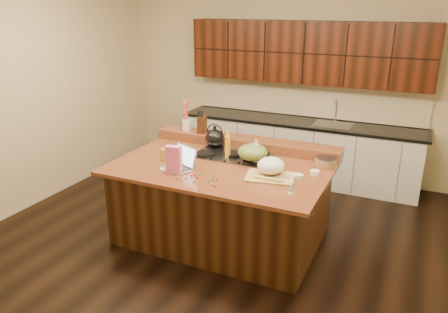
% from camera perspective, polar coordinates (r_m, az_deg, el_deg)
% --- Properties ---
extents(room, '(5.52, 5.02, 2.72)m').
position_cam_1_polar(room, '(4.79, -0.25, 3.76)').
color(room, black).
rests_on(room, ground).
extents(island, '(2.40, 1.60, 0.92)m').
position_cam_1_polar(island, '(5.11, -0.24, -5.85)').
color(island, black).
rests_on(island, ground).
extents(back_ledge, '(2.40, 0.30, 0.12)m').
position_cam_1_polar(back_ledge, '(5.52, 2.83, 1.85)').
color(back_ledge, black).
rests_on(back_ledge, island).
extents(cooktop, '(0.92, 0.52, 0.05)m').
position_cam_1_polar(cooktop, '(5.18, 1.16, 0.17)').
color(cooktop, gray).
rests_on(cooktop, island).
extents(back_counter, '(3.70, 0.66, 2.40)m').
position_cam_1_polar(back_counter, '(6.82, 10.03, 5.06)').
color(back_counter, silver).
rests_on(back_counter, ground).
extents(kettle, '(0.24, 0.24, 0.22)m').
position_cam_1_polar(kettle, '(5.37, -1.21, 2.42)').
color(kettle, black).
rests_on(kettle, cooktop).
extents(green_bowl, '(0.42, 0.42, 0.18)m').
position_cam_1_polar(green_bowl, '(4.92, 3.76, 0.57)').
color(green_bowl, '#556E2C').
rests_on(green_bowl, cooktop).
extents(laptop, '(0.44, 0.40, 0.25)m').
position_cam_1_polar(laptop, '(4.83, -5.67, -0.77)').
color(laptop, '#B7B7BC').
rests_on(laptop, island).
extents(oil_bottle, '(0.09, 0.09, 0.27)m').
position_cam_1_polar(oil_bottle, '(5.08, 0.50, 1.21)').
color(oil_bottle, gold).
rests_on(oil_bottle, island).
extents(vinegar_bottle, '(0.08, 0.08, 0.25)m').
position_cam_1_polar(vinegar_bottle, '(4.88, 4.18, 0.22)').
color(vinegar_bottle, silver).
rests_on(vinegar_bottle, island).
extents(wooden_tray, '(0.56, 0.45, 0.20)m').
position_cam_1_polar(wooden_tray, '(4.60, 6.13, -1.53)').
color(wooden_tray, tan).
rests_on(wooden_tray, island).
extents(ramekin_a, '(0.11, 0.11, 0.04)m').
position_cam_1_polar(ramekin_a, '(4.60, 9.69, -2.58)').
color(ramekin_a, white).
rests_on(ramekin_a, island).
extents(ramekin_b, '(0.12, 0.12, 0.04)m').
position_cam_1_polar(ramekin_b, '(4.74, 11.77, -2.06)').
color(ramekin_b, white).
rests_on(ramekin_b, island).
extents(ramekin_c, '(0.12, 0.12, 0.04)m').
position_cam_1_polar(ramekin_c, '(4.95, 13.90, -1.28)').
color(ramekin_c, white).
rests_on(ramekin_c, island).
extents(strainer_bowl, '(0.29, 0.29, 0.09)m').
position_cam_1_polar(strainer_bowl, '(4.96, 13.15, -0.88)').
color(strainer_bowl, '#996B3F').
rests_on(strainer_bowl, island).
extents(kitchen_timer, '(0.09, 0.09, 0.07)m').
position_cam_1_polar(kitchen_timer, '(4.29, 8.71, -3.99)').
color(kitchen_timer, silver).
rests_on(kitchen_timer, island).
extents(pink_bag, '(0.17, 0.11, 0.30)m').
position_cam_1_polar(pink_bag, '(4.67, -6.58, -0.42)').
color(pink_bag, '#DB6796').
rests_on(pink_bag, island).
extents(candy_plate, '(0.24, 0.24, 0.01)m').
position_cam_1_polar(candy_plate, '(4.84, -7.34, -1.52)').
color(candy_plate, white).
rests_on(candy_plate, island).
extents(package_box, '(0.12, 0.10, 0.14)m').
position_cam_1_polar(package_box, '(5.08, -7.75, 0.23)').
color(package_box, '#BA8E41').
rests_on(package_box, island).
extents(utensil_crock, '(0.16, 0.16, 0.14)m').
position_cam_1_polar(utensil_crock, '(5.83, -4.87, 4.12)').
color(utensil_crock, white).
rests_on(utensil_crock, back_ledge).
extents(knife_block, '(0.16, 0.20, 0.21)m').
position_cam_1_polar(knife_block, '(5.72, -2.88, 4.22)').
color(knife_block, black).
rests_on(knife_block, back_ledge).
extents(gumdrop_0, '(0.02, 0.02, 0.02)m').
position_cam_1_polar(gumdrop_0, '(4.69, -5.38, -2.11)').
color(gumdrop_0, red).
rests_on(gumdrop_0, island).
extents(gumdrop_1, '(0.02, 0.02, 0.02)m').
position_cam_1_polar(gumdrop_1, '(4.55, -5.01, -2.82)').
color(gumdrop_1, '#198C26').
rests_on(gumdrop_1, island).
extents(gumdrop_2, '(0.02, 0.02, 0.02)m').
position_cam_1_polar(gumdrop_2, '(4.33, -1.20, -3.90)').
color(gumdrop_2, red).
rests_on(gumdrop_2, island).
extents(gumdrop_3, '(0.02, 0.02, 0.02)m').
position_cam_1_polar(gumdrop_3, '(4.61, -3.13, -2.45)').
color(gumdrop_3, '#198C26').
rests_on(gumdrop_3, island).
extents(gumdrop_4, '(0.02, 0.02, 0.02)m').
position_cam_1_polar(gumdrop_4, '(4.63, -3.82, -2.37)').
color(gumdrop_4, red).
rests_on(gumdrop_4, island).
extents(gumdrop_5, '(0.02, 0.02, 0.02)m').
position_cam_1_polar(gumdrop_5, '(4.45, -2.02, -3.27)').
color(gumdrop_5, '#198C26').
rests_on(gumdrop_5, island).
extents(gumdrop_6, '(0.02, 0.02, 0.02)m').
position_cam_1_polar(gumdrop_6, '(4.54, -6.13, -2.89)').
color(gumdrop_6, red).
rests_on(gumdrop_6, island).
extents(gumdrop_7, '(0.02, 0.02, 0.02)m').
position_cam_1_polar(gumdrop_7, '(4.46, -3.96, -3.27)').
color(gumdrop_7, '#198C26').
rests_on(gumdrop_7, island).
extents(gumdrop_8, '(0.02, 0.02, 0.02)m').
position_cam_1_polar(gumdrop_8, '(4.68, -5.39, -2.15)').
color(gumdrop_8, red).
rests_on(gumdrop_8, island).
extents(gumdrop_9, '(0.02, 0.02, 0.02)m').
position_cam_1_polar(gumdrop_9, '(4.38, -1.60, -3.66)').
color(gumdrop_9, '#198C26').
rests_on(gumdrop_9, island).
extents(gumdrop_10, '(0.02, 0.02, 0.02)m').
position_cam_1_polar(gumdrop_10, '(4.61, -4.26, -2.49)').
color(gumdrop_10, red).
rests_on(gumdrop_10, island).
extents(gumdrop_11, '(0.02, 0.02, 0.02)m').
position_cam_1_polar(gumdrop_11, '(4.50, -0.92, -2.99)').
color(gumdrop_11, '#198C26').
rests_on(gumdrop_11, island).
extents(gumdrop_12, '(0.02, 0.02, 0.02)m').
position_cam_1_polar(gumdrop_12, '(4.56, -3.50, -2.73)').
color(gumdrop_12, red).
rests_on(gumdrop_12, island).
extents(gumdrop_13, '(0.02, 0.02, 0.02)m').
position_cam_1_polar(gumdrop_13, '(4.48, -1.51, -3.08)').
color(gumdrop_13, '#198C26').
rests_on(gumdrop_13, island).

